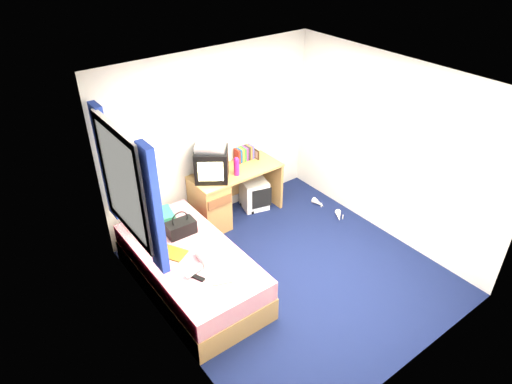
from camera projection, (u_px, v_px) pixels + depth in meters
ground at (291, 272)px, 5.65m from camera, size 3.40×3.40×0.00m
room_shell at (297, 171)px, 4.87m from camera, size 3.40×3.40×3.40m
bed at (191, 270)px, 5.29m from camera, size 1.01×2.00×0.54m
pillow at (153, 218)px, 5.60m from camera, size 0.54×0.39×0.11m
desk at (220, 197)px, 6.35m from camera, size 1.30×0.55×0.75m
storage_cube at (254, 194)px, 6.76m from camera, size 0.44×0.44×0.45m
crt_tv at (212, 164)px, 6.00m from camera, size 0.58×0.58×0.43m
vcr at (211, 147)px, 5.87m from camera, size 0.47×0.46×0.07m
book_row at (244, 154)px, 6.50m from camera, size 0.27×0.13×0.20m
picture_frame at (256, 154)px, 6.55m from camera, size 0.03×0.12×0.14m
pink_water_bottle at (237, 167)px, 6.13m from camera, size 0.08×0.08×0.24m
aerosol_can at (222, 165)px, 6.21m from camera, size 0.07×0.07×0.20m
handbag at (181, 227)px, 5.38m from camera, size 0.35×0.21×0.32m
towel at (213, 253)px, 5.04m from camera, size 0.36×0.31×0.11m
magazine at (173, 253)px, 5.11m from camera, size 0.32×0.35×0.01m
water_bottle at (194, 271)px, 4.83m from camera, size 0.21×0.12×0.07m
colour_swatch_fan at (222, 282)px, 4.73m from camera, size 0.23×0.13×0.01m
remote_control at (198, 278)px, 4.78m from camera, size 0.11×0.17×0.02m
window_assembly at (126, 184)px, 4.70m from camera, size 0.11×1.42×1.40m
white_heels at (328, 209)px, 6.74m from camera, size 0.21×0.65×0.09m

